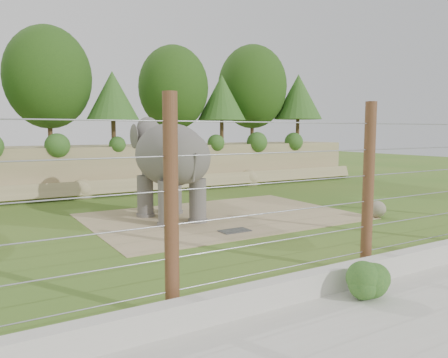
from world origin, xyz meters
TOP-DOWN VIEW (x-y plane):
  - ground at (0.00, 0.00)m, footprint 90.00×90.00m
  - back_embankment at (0.59, 12.68)m, footprint 30.00×5.52m
  - dirt_patch at (0.50, 3.00)m, footprint 10.00×7.00m
  - drain_grate at (-0.45, 0.57)m, footprint 1.00×0.60m
  - elephant at (-1.42, 3.52)m, footprint 2.07×4.70m
  - stone_ball at (5.50, -0.30)m, footprint 0.64×0.64m
  - retaining_wall at (0.00, -5.00)m, footprint 26.00×0.35m
  - barrier_fence at (0.00, -4.50)m, footprint 20.26×0.26m
  - walkway_shrub at (-1.26, -5.80)m, footprint 0.71×0.71m

SIDE VIEW (x-z plane):
  - ground at x=0.00m, z-range 0.00..0.00m
  - dirt_patch at x=0.50m, z-range 0.00..0.02m
  - drain_grate at x=-0.45m, z-range 0.02..0.05m
  - retaining_wall at x=0.00m, z-range 0.00..0.50m
  - stone_ball at x=5.50m, z-range 0.02..0.66m
  - walkway_shrub at x=-1.26m, z-range 0.01..0.72m
  - elephant at x=-1.42m, z-range 0.00..3.78m
  - barrier_fence at x=0.00m, z-range 0.00..4.00m
  - back_embankment at x=0.59m, z-range -0.42..8.35m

